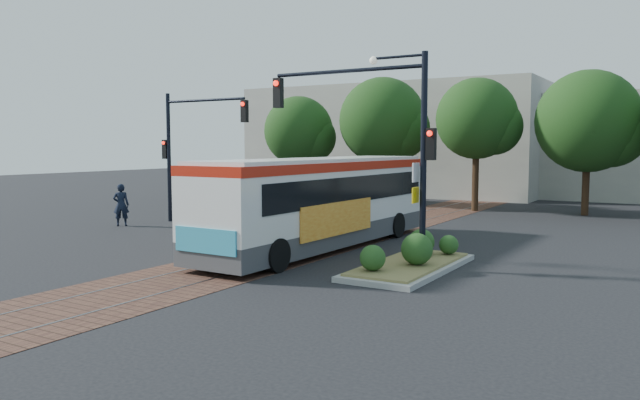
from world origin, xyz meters
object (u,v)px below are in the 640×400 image
at_px(city_bus, 322,198).
at_px(parked_car, 345,199).
at_px(signal_pole_left, 187,139).
at_px(traffic_island, 412,258).
at_px(officer, 121,205).
at_px(signal_pole_main, 384,126).

xyz_separation_m(city_bus, parked_car, (-5.88, 12.44, -1.20)).
bearing_deg(signal_pole_left, city_bus, -18.25).
bearing_deg(traffic_island, parked_car, 124.98).
distance_m(city_bus, traffic_island, 4.80).
relative_size(signal_pole_left, parked_car, 1.56).
relative_size(city_bus, parked_car, 3.08).
bearing_deg(city_bus, officer, 178.08).
height_order(traffic_island, parked_car, traffic_island).
distance_m(city_bus, parked_car, 13.81).
height_order(signal_pole_main, officer, signal_pole_main).
relative_size(traffic_island, signal_pole_left, 0.87).
bearing_deg(signal_pole_main, signal_pole_left, 158.55).
distance_m(city_bus, officer, 10.81).
relative_size(signal_pole_main, signal_pole_left, 1.00).
height_order(city_bus, signal_pole_main, signal_pole_main).
height_order(city_bus, signal_pole_left, signal_pole_left).
distance_m(signal_pole_main, signal_pole_left, 13.14).
bearing_deg(city_bus, parked_car, 116.48).
bearing_deg(officer, parked_car, -154.54).
relative_size(city_bus, signal_pole_main, 1.97).
relative_size(signal_pole_main, officer, 3.18).
bearing_deg(signal_pole_left, traffic_island, -20.36).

